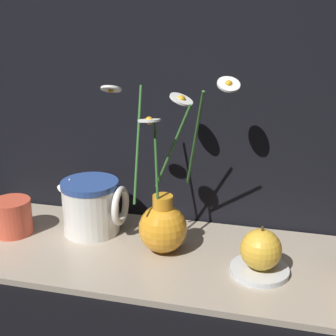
% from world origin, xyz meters
% --- Properties ---
extents(ground_plane, '(6.00, 6.00, 0.00)m').
position_xyz_m(ground_plane, '(0.00, 0.00, 0.00)').
color(ground_plane, black).
extents(shelf, '(0.88, 0.31, 0.01)m').
position_xyz_m(shelf, '(0.00, 0.00, 0.01)').
color(shelf, tan).
rests_on(shelf, ground_plane).
extents(vase_with_flowers, '(0.25, 0.15, 0.33)m').
position_xyz_m(vase_with_flowers, '(-0.02, 0.01, 0.08)').
color(vase_with_flowers, orange).
rests_on(vase_with_flowers, shelf).
extents(yellow_mug, '(0.09, 0.08, 0.07)m').
position_xyz_m(yellow_mug, '(-0.34, 0.01, 0.05)').
color(yellow_mug, '#DB5138').
rests_on(yellow_mug, shelf).
extents(ceramic_pitcher, '(0.14, 0.12, 0.12)m').
position_xyz_m(ceramic_pitcher, '(-0.18, 0.05, 0.07)').
color(ceramic_pitcher, white).
rests_on(ceramic_pitcher, shelf).
extents(saucer_plate, '(0.11, 0.11, 0.01)m').
position_xyz_m(saucer_plate, '(0.17, -0.03, 0.02)').
color(saucer_plate, silver).
rests_on(saucer_plate, shelf).
extents(orange_fruit, '(0.07, 0.07, 0.08)m').
position_xyz_m(orange_fruit, '(0.17, -0.03, 0.06)').
color(orange_fruit, gold).
rests_on(orange_fruit, saucer_plate).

